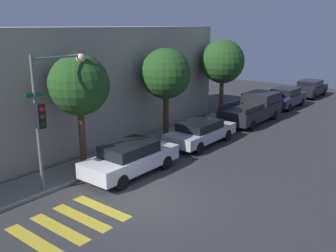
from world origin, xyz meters
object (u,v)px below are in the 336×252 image
sedan_far_end (286,97)px  tree_far_end (223,62)px  sedan_tail_of_row (310,88)px  tree_midblock (166,74)px  sedan_near_corner (131,158)px  traffic_light_pole (49,102)px  tree_near_corner (79,86)px  sedan_middle (201,132)px  pickup_truck (253,108)px

sedan_far_end → tree_far_end: size_ratio=0.81×
sedan_tail_of_row → tree_midblock: (-18.02, 1.99, 2.89)m
sedan_tail_of_row → tree_midblock: size_ratio=0.88×
sedan_near_corner → sedan_far_end: 17.23m
tree_midblock → tree_far_end: bearing=0.0°
traffic_light_pole → tree_near_corner: (1.97, 0.72, 0.31)m
sedan_near_corner → sedan_far_end: sedan_far_end is taller
tree_midblock → traffic_light_pole: bearing=-174.7°
sedan_near_corner → tree_far_end: 11.45m
traffic_light_pole → sedan_far_end: (20.10, -1.27, -2.65)m
sedan_middle → sedan_tail_of_row: sedan_tail_of_row is taller
tree_midblock → tree_far_end: size_ratio=0.95×
pickup_truck → sedan_far_end: (5.60, -0.00, -0.10)m
pickup_truck → sedan_middle: bearing=-180.0°
traffic_light_pole → sedan_near_corner: (2.87, -1.27, -2.69)m
sedan_middle → tree_far_end: tree_far_end is taller
sedan_middle → traffic_light_pole: bearing=171.2°
tree_near_corner → tree_far_end: 11.73m
sedan_tail_of_row → tree_far_end: size_ratio=0.84×
traffic_light_pole → tree_midblock: 7.80m
sedan_near_corner → traffic_light_pole: bearing=156.1°
sedan_middle → tree_far_end: (5.46, 1.99, 3.17)m
sedan_middle → pickup_truck: size_ratio=0.83×
sedan_tail_of_row → tree_near_corner: tree_near_corner is taller
sedan_near_corner → sedan_tail_of_row: sedan_tail_of_row is taller
sedan_near_corner → tree_near_corner: 3.71m
tree_near_corner → tree_midblock: 5.79m
pickup_truck → tree_midblock: 7.55m
tree_midblock → sedan_near_corner: bearing=-157.8°
tree_midblock → pickup_truck: bearing=-16.5°
sedan_tail_of_row → tree_far_end: 12.63m
sedan_far_end → traffic_light_pole: bearing=176.4°
sedan_middle → sedan_far_end: sedan_far_end is taller
sedan_tail_of_row → tree_far_end: tree_far_end is taller
sedan_near_corner → tree_near_corner: bearing=114.2°
sedan_middle → sedan_far_end: (11.86, 0.00, 0.10)m
sedan_near_corner → sedan_far_end: size_ratio=1.03×
sedan_middle → sedan_near_corner: bearing=180.0°
traffic_light_pole → pickup_truck: (14.50, -1.27, -2.55)m
pickup_truck → tree_far_end: (-0.80, 1.99, 2.97)m
sedan_near_corner → sedan_middle: (5.37, 0.00, -0.06)m
tree_near_corner → tree_far_end: bearing=-0.0°
sedan_near_corner → sedan_tail_of_row: size_ratio=1.00×
pickup_truck → sedan_far_end: 5.60m
sedan_middle → sedan_far_end: 11.86m
pickup_truck → tree_near_corner: size_ratio=1.06×
pickup_truck → sedan_far_end: bearing=-0.0°
sedan_tail_of_row → tree_far_end: bearing=170.6°
traffic_light_pole → tree_midblock: traffic_light_pole is taller
pickup_truck → tree_far_end: size_ratio=1.01×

